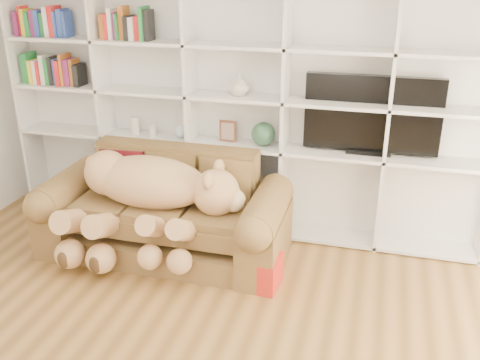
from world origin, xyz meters
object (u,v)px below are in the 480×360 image
(teddy_bear, at_px, (147,195))
(tv, at_px, (372,115))
(gift_box, at_px, (259,271))
(sofa, at_px, (166,216))

(teddy_bear, distance_m, tv, 2.03)
(teddy_bear, height_order, tv, tv)
(teddy_bear, height_order, gift_box, teddy_bear)
(tv, bearing_deg, teddy_bear, -154.21)
(gift_box, bearing_deg, sofa, 160.81)
(sofa, height_order, gift_box, sofa)
(tv, bearing_deg, gift_box, -126.96)
(sofa, relative_size, gift_box, 6.59)
(sofa, xyz_separation_m, teddy_bear, (-0.08, -0.18, 0.27))
(teddy_bear, bearing_deg, gift_box, -12.28)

